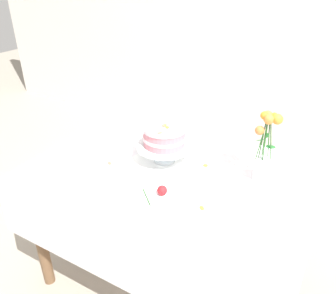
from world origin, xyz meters
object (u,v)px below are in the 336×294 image
layer_cake (164,135)px  flower_vase (264,150)px  cake_stand (164,147)px  fallen_rose (162,191)px  teacup (50,174)px  dining_table (169,189)px

layer_cake → flower_vase: flower_vase is taller
cake_stand → fallen_rose: (0.14, -0.26, -0.06)m
flower_vase → teacup: flower_vase is taller
dining_table → flower_vase: flower_vase is taller
cake_stand → layer_cake: layer_cake is taller
cake_stand → layer_cake: 0.07m
teacup → fallen_rose: teacup is taller
cake_stand → teacup: size_ratio=2.26×
dining_table → teacup: bearing=-146.2°
cake_stand → layer_cake: bearing=-54.9°
dining_table → teacup: teacup is taller
cake_stand → teacup: cake_stand is taller
dining_table → flower_vase: (0.41, 0.18, 0.25)m
dining_table → cake_stand: bearing=130.4°
dining_table → layer_cake: 0.28m
teacup → layer_cake: bearing=46.2°
layer_cake → fallen_rose: (0.14, -0.26, -0.13)m
teacup → fallen_rose: size_ratio=1.06×
flower_vase → teacup: size_ratio=2.73×
flower_vase → cake_stand: bearing=-170.5°
cake_stand → dining_table: bearing=-49.6°
teacup → dining_table: bearing=33.8°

